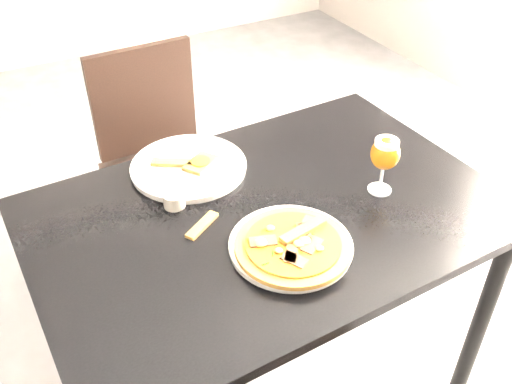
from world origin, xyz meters
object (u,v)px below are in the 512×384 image
dining_table (268,236)px  chair_far (162,160)px  beer_glass (385,154)px  pizza (293,245)px

dining_table → chair_far: (-0.04, 0.73, -0.17)m
beer_glass → chair_far: bearing=113.5°
dining_table → chair_far: bearing=91.3°
pizza → beer_glass: 0.36m
dining_table → pizza: bearing=-101.8°
dining_table → beer_glass: 0.37m
dining_table → chair_far: chair_far is taller
chair_far → beer_glass: (0.35, -0.80, 0.38)m
chair_far → dining_table: bearing=-88.6°
pizza → beer_glass: bearing=16.6°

